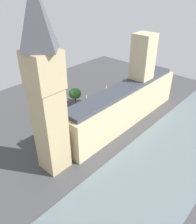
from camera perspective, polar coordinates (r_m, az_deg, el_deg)
ground_plane at (r=99.39m, az=5.43°, el=-1.75°), size 132.95×132.95×0.00m
river_thames at (r=88.97m, az=19.95°, el=-8.06°), size 28.42×119.65×0.25m
parliament_building at (r=94.97m, az=7.33°, el=3.10°), size 11.26×62.95×34.97m
clock_tower at (r=61.91m, az=-13.23°, el=6.33°), size 8.67×8.67×54.97m
car_dark_green_opposite_hall at (r=115.73m, az=4.82°, el=3.77°), size 1.98×4.33×1.74m
double_decker_bus_midblock at (r=106.34m, az=1.12°, el=2.36°), size 3.02×10.60×4.75m
car_yellow_cab_under_trees at (r=99.92m, az=-2.52°, el=-0.84°), size 2.12×4.79×1.74m
double_decker_bus_leading at (r=90.83m, az=-8.70°, el=-3.47°), size 2.86×10.56×4.75m
pedestrian_far_end at (r=107.80m, az=5.21°, el=1.49°), size 0.67×0.64×1.59m
pedestrian_trailing at (r=113.34m, az=7.46°, el=2.87°), size 0.54×0.62×1.49m
plane_tree_corner at (r=101.33m, az=-9.28°, el=3.29°), size 4.59×4.59×9.17m
plane_tree_by_river_gate at (r=105.19m, az=-5.88°, el=4.68°), size 5.84×5.84×9.76m
street_lamp_kerbside at (r=102.73m, az=-7.84°, el=2.15°), size 0.56×0.56×6.46m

